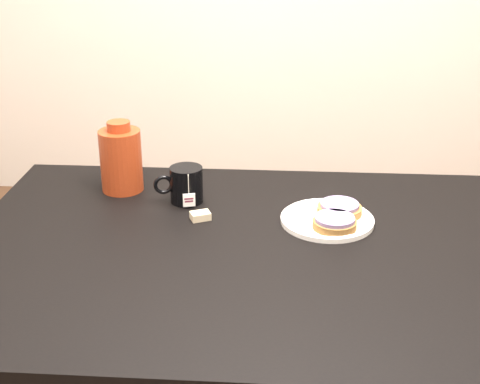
# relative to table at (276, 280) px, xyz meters

# --- Properties ---
(table) EXTENTS (1.40, 0.90, 0.75)m
(table) POSITION_rel_table_xyz_m (0.00, 0.00, 0.00)
(table) COLOR black
(table) RESTS_ON ground_plane
(plate) EXTENTS (0.22, 0.22, 0.02)m
(plate) POSITION_rel_table_xyz_m (0.11, 0.13, 0.09)
(plate) COLOR white
(plate) RESTS_ON table
(bagel_back) EXTENTS (0.13, 0.13, 0.03)m
(bagel_back) POSITION_rel_table_xyz_m (0.14, 0.16, 0.11)
(bagel_back) COLOR brown
(bagel_back) RESTS_ON plate
(bagel_front) EXTENTS (0.14, 0.14, 0.03)m
(bagel_front) POSITION_rel_table_xyz_m (0.13, 0.08, 0.11)
(bagel_front) COLOR brown
(bagel_front) RESTS_ON plate
(mug) EXTENTS (0.13, 0.10, 0.09)m
(mug) POSITION_rel_table_xyz_m (-0.23, 0.23, 0.13)
(mug) COLOR black
(mug) RESTS_ON table
(teabag_pouch) EXTENTS (0.05, 0.05, 0.02)m
(teabag_pouch) POSITION_rel_table_xyz_m (-0.18, 0.13, 0.09)
(teabag_pouch) COLOR #C6B793
(teabag_pouch) RESTS_ON table
(bagel_package) EXTENTS (0.12, 0.12, 0.18)m
(bagel_package) POSITION_rel_table_xyz_m (-0.41, 0.29, 0.17)
(bagel_package) COLOR maroon
(bagel_package) RESTS_ON table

